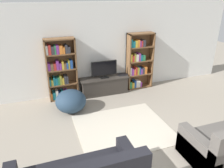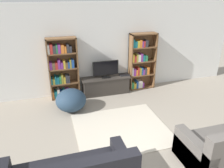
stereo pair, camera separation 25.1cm
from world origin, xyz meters
TOP-DOWN VIEW (x-y plane):
  - wall_back at (0.00, 4.23)m, footprint 8.80×0.06m
  - bookshelf_left at (-1.09, 4.05)m, footprint 0.81×0.30m
  - bookshelf_right at (1.26, 4.05)m, footprint 0.81×0.30m
  - tv_stand at (0.13, 3.95)m, footprint 1.44×0.45m
  - television at (0.13, 3.93)m, footprint 0.76×0.16m
  - laptop at (0.72, 3.98)m, footprint 0.29×0.21m
  - area_rug at (-0.03, 2.03)m, footprint 2.02×1.79m
  - beanbag_ottoman at (-0.99, 3.21)m, footprint 0.77×0.77m

SIDE VIEW (x-z plane):
  - area_rug at x=-0.03m, z-range 0.00..0.02m
  - tv_stand at x=0.13m, z-range 0.00..0.51m
  - beanbag_ottoman at x=-0.99m, z-range 0.00..0.58m
  - laptop at x=0.72m, z-range 0.51..0.54m
  - television at x=0.13m, z-range 0.52..1.03m
  - bookshelf_right at x=1.26m, z-range -0.03..1.70m
  - bookshelf_left at x=-1.09m, z-range -0.01..1.72m
  - wall_back at x=0.00m, z-range 0.00..2.60m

